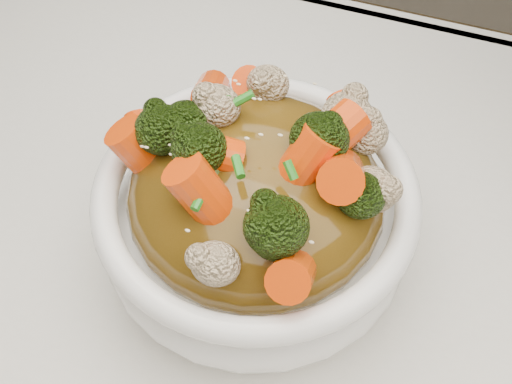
% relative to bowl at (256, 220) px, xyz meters
% --- Properties ---
extents(tablecloth, '(1.20, 0.80, 0.04)m').
position_rel_bowl_xyz_m(tablecloth, '(0.05, -0.05, -0.07)').
color(tablecloth, silver).
rests_on(tablecloth, dining_table).
extents(bowl, '(0.28, 0.28, 0.09)m').
position_rel_bowl_xyz_m(bowl, '(0.00, 0.00, 0.00)').
color(bowl, white).
rests_on(bowl, tablecloth).
extents(sauce_base, '(0.23, 0.23, 0.10)m').
position_rel_bowl_xyz_m(sauce_base, '(0.00, 0.00, 0.03)').
color(sauce_base, '#50370D').
rests_on(sauce_base, bowl).
extents(carrots, '(0.23, 0.23, 0.05)m').
position_rel_bowl_xyz_m(carrots, '(0.00, 0.00, 0.10)').
color(carrots, '#E84407').
rests_on(carrots, sauce_base).
extents(broccoli, '(0.23, 0.23, 0.05)m').
position_rel_bowl_xyz_m(broccoli, '(0.00, 0.00, 0.10)').
color(broccoli, black).
rests_on(broccoli, sauce_base).
extents(cauliflower, '(0.23, 0.23, 0.04)m').
position_rel_bowl_xyz_m(cauliflower, '(0.00, 0.00, 0.09)').
color(cauliflower, '#D0B68E').
rests_on(cauliflower, sauce_base).
extents(scallions, '(0.17, 0.17, 0.02)m').
position_rel_bowl_xyz_m(scallions, '(-0.00, 0.00, 0.10)').
color(scallions, '#21741A').
rests_on(scallions, sauce_base).
extents(sesame_seeds, '(0.20, 0.20, 0.01)m').
position_rel_bowl_xyz_m(sesame_seeds, '(0.00, 0.00, 0.10)').
color(sesame_seeds, beige).
rests_on(sesame_seeds, sauce_base).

